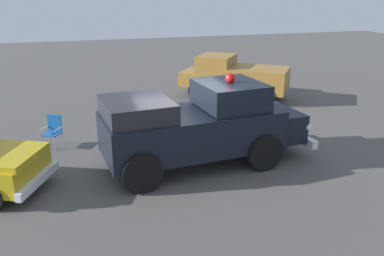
# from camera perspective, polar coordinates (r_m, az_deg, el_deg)

# --- Properties ---
(ground_plane) EXTENTS (60.00, 60.00, 0.00)m
(ground_plane) POSITION_cam_1_polar(r_m,az_deg,el_deg) (11.94, -1.17, -4.94)
(ground_plane) COLOR #514F4C
(vintage_fire_truck) EXTENTS (2.82, 6.13, 2.59)m
(vintage_fire_truck) POSITION_cam_1_polar(r_m,az_deg,el_deg) (11.47, 1.08, 0.46)
(vintage_fire_truck) COLOR black
(vintage_fire_truck) RESTS_ON ground
(parked_pickup) EXTENTS (4.32, 4.92, 1.90)m
(parked_pickup) POSITION_cam_1_polar(r_m,az_deg,el_deg) (18.82, 5.93, 7.15)
(parked_pickup) COLOR black
(parked_pickup) RESTS_ON ground
(lawn_chair_by_car) EXTENTS (0.67, 0.67, 1.02)m
(lawn_chair_by_car) POSITION_cam_1_polar(r_m,az_deg,el_deg) (13.71, -18.76, -0.10)
(lawn_chair_by_car) COLOR #B7BABF
(lawn_chair_by_car) RESTS_ON ground
(lawn_chair_spare) EXTENTS (0.69, 0.69, 1.02)m
(lawn_chair_spare) POSITION_cam_1_polar(r_m,az_deg,el_deg) (12.78, -10.56, -0.77)
(lawn_chair_spare) COLOR #B7BABF
(lawn_chair_spare) RESTS_ON ground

